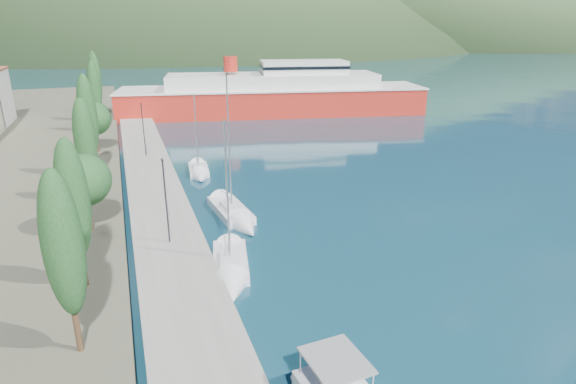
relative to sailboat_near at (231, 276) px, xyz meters
name	(u,v)px	position (x,y,z in m)	size (l,w,h in m)	color
ground	(160,82)	(5.78, 111.52, -0.30)	(1400.00, 1400.00, 0.00)	#133C4E
quay	(156,193)	(-3.22, 17.52, 0.10)	(5.00, 88.00, 0.80)	gray
tree_row	(89,129)	(-8.59, 23.52, 5.47)	(4.02, 62.15, 10.78)	#47301E
lamp_posts	(165,197)	(-3.22, 5.92, 3.78)	(0.15, 49.21, 6.06)	#2D2D33
sailboat_near	(231,276)	(0.00, 0.00, 0.00)	(3.74, 7.97, 11.03)	silver
sailboat_mid	(239,219)	(2.70, 9.01, 0.01)	(3.15, 8.99, 12.68)	silver
sailboat_far	(200,174)	(1.75, 22.65, -0.03)	(2.66, 6.56, 9.39)	silver
ferry	(274,96)	(20.76, 55.57, 2.93)	(54.63, 21.15, 10.62)	red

